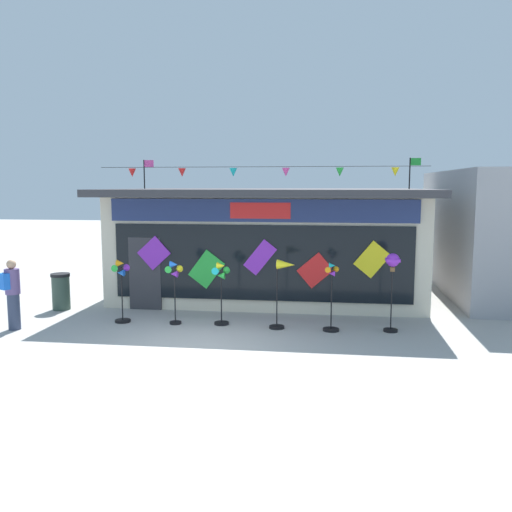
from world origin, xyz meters
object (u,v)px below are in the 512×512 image
object	(u,v)px
wind_spinner_right	(331,297)
person_near_camera	(12,293)
wind_spinner_left	(174,280)
wind_spinner_far_right	(392,272)
wind_spinner_far_left	(121,284)
wind_spinner_center_left	(221,284)
trash_bin	(61,291)
kite_shop_building	(272,240)
wind_spinner_center_right	(283,281)

from	to	relation	value
wind_spinner_right	person_near_camera	xyz separation A→B (m)	(-7.48, -0.89, 0.07)
wind_spinner_left	wind_spinner_far_right	size ratio (longest dim) A/B	0.85
wind_spinner_far_left	wind_spinner_right	size ratio (longest dim) A/B	0.97
wind_spinner_right	person_near_camera	world-z (taller)	person_near_camera
wind_spinner_center_left	trash_bin	bearing A→B (deg)	167.61
trash_bin	wind_spinner_right	bearing A→B (deg)	-9.70
kite_shop_building	wind_spinner_right	size ratio (longest dim) A/B	5.68
wind_spinner_right	person_near_camera	distance (m)	7.53
wind_spinner_center_right	wind_spinner_center_left	bearing A→B (deg)	174.36
wind_spinner_far_left	trash_bin	bearing A→B (deg)	152.74
wind_spinner_far_left	wind_spinner_far_right	bearing A→B (deg)	0.18
person_near_camera	trash_bin	size ratio (longest dim) A/B	1.67
kite_shop_building	wind_spinner_far_left	distance (m)	5.53
wind_spinner_right	wind_spinner_far_right	size ratio (longest dim) A/B	0.88
wind_spinner_far_right	person_near_camera	bearing A→B (deg)	-173.36
kite_shop_building	person_near_camera	bearing A→B (deg)	-136.03
wind_spinner_left	trash_bin	world-z (taller)	wind_spinner_left
person_near_camera	wind_spinner_center_left	bearing A→B (deg)	-138.07
kite_shop_building	wind_spinner_left	size ratio (longest dim) A/B	5.87
wind_spinner_right	person_near_camera	size ratio (longest dim) A/B	0.97
wind_spinner_far_left	wind_spinner_far_right	world-z (taller)	wind_spinner_far_right
wind_spinner_far_left	wind_spinner_center_right	distance (m)	4.05
wind_spinner_far_left	wind_spinner_far_right	distance (m)	6.59
trash_bin	person_near_camera	bearing A→B (deg)	-92.44
wind_spinner_center_left	trash_bin	distance (m)	4.85
wind_spinner_left	trash_bin	bearing A→B (deg)	162.30
wind_spinner_center_right	person_near_camera	bearing A→B (deg)	-171.37
kite_shop_building	trash_bin	size ratio (longest dim) A/B	9.21
wind_spinner_center_right	wind_spinner_right	world-z (taller)	wind_spinner_center_right
wind_spinner_left	wind_spinner_right	xyz separation A→B (m)	(3.82, -0.12, -0.29)
wind_spinner_left	wind_spinner_far_right	world-z (taller)	wind_spinner_far_right
wind_spinner_center_left	wind_spinner_right	world-z (taller)	wind_spinner_right
kite_shop_building	wind_spinner_far_right	bearing A→B (deg)	-53.09
wind_spinner_center_left	wind_spinner_center_right	world-z (taller)	wind_spinner_center_right
wind_spinner_far_left	wind_spinner_far_right	xyz separation A→B (m)	(6.57, 0.02, 0.46)
wind_spinner_left	person_near_camera	bearing A→B (deg)	-164.57
wind_spinner_right	person_near_camera	bearing A→B (deg)	-173.25
kite_shop_building	person_near_camera	size ratio (longest dim) A/B	5.52
wind_spinner_center_right	person_near_camera	world-z (taller)	person_near_camera
wind_spinner_center_left	wind_spinner_right	distance (m)	2.69
wind_spinner_center_left	wind_spinner_right	bearing A→B (deg)	-4.85
wind_spinner_left	wind_spinner_far_right	distance (m)	5.22
wind_spinner_far_left	wind_spinner_right	world-z (taller)	wind_spinner_right
kite_shop_building	wind_spinner_center_right	world-z (taller)	kite_shop_building
wind_spinner_center_left	wind_spinner_center_right	xyz separation A→B (m)	(1.53, -0.15, 0.14)
wind_spinner_far_left	wind_spinner_right	bearing A→B (deg)	-1.40
wind_spinner_left	wind_spinner_center_right	bearing A→B (deg)	-1.04
kite_shop_building	wind_spinner_far_right	distance (m)	5.46
wind_spinner_far_left	wind_spinner_center_left	distance (m)	2.51
person_near_camera	trash_bin	distance (m)	2.18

